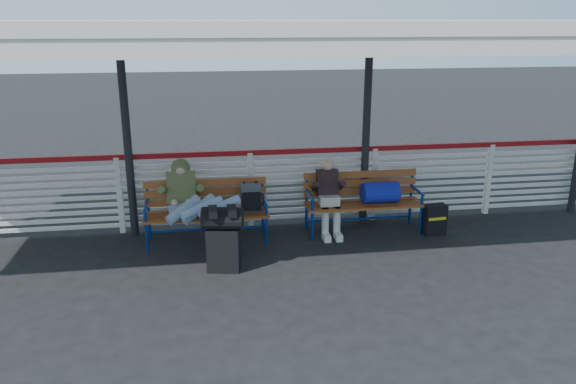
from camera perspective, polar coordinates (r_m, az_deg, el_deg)
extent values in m
plane|color=black|center=(7.31, -2.40, -8.60)|extent=(60.00, 60.00, 0.00)
cube|color=silver|center=(8.86, -3.82, 0.23)|extent=(12.00, 0.04, 1.04)
cube|color=maroon|center=(8.70, -3.90, 4.01)|extent=(12.00, 0.06, 0.08)
cube|color=silver|center=(7.48, -3.51, 16.41)|extent=(12.60, 3.60, 0.16)
cube|color=silver|center=(5.74, -1.81, 14.92)|extent=(12.60, 0.06, 0.30)
cylinder|color=black|center=(8.53, -16.03, 5.19)|extent=(0.12, 0.12, 3.00)
cylinder|color=black|center=(8.82, 7.94, 6.06)|extent=(0.12, 0.12, 3.00)
cube|color=black|center=(7.42, -6.56, -5.84)|extent=(0.46, 0.32, 0.58)
cylinder|color=black|center=(7.26, -6.68, -2.68)|extent=(0.57, 0.39, 0.29)
cube|color=#94431C|center=(8.25, -8.26, -2.31)|extent=(1.80, 0.50, 0.04)
cube|color=#94431C|center=(8.41, -8.37, 0.01)|extent=(1.80, 0.10, 0.40)
cylinder|color=navy|center=(8.18, -14.15, -4.51)|extent=(0.04, 0.04, 0.45)
cylinder|color=navy|center=(8.18, -2.21, -3.98)|extent=(0.04, 0.04, 0.45)
cylinder|color=navy|center=(8.55, -14.00, -1.95)|extent=(0.04, 0.04, 0.90)
cylinder|color=navy|center=(8.54, -2.58, -1.44)|extent=(0.04, 0.04, 0.90)
cube|color=#4B4D52|center=(8.22, -3.80, -0.59)|extent=(0.29, 0.18, 0.41)
cube|color=#94431C|center=(8.69, 7.74, -1.26)|extent=(1.80, 0.50, 0.04)
cube|color=#94431C|center=(8.85, 7.34, 0.93)|extent=(1.80, 0.10, 0.40)
cylinder|color=navy|center=(8.39, 2.47, -3.43)|extent=(0.04, 0.04, 0.45)
cylinder|color=navy|center=(8.86, 13.33, -2.76)|extent=(0.04, 0.04, 0.45)
cylinder|color=navy|center=(8.75, 1.90, -0.98)|extent=(0.04, 0.04, 0.90)
cylinder|color=navy|center=(9.20, 12.36, -0.46)|extent=(0.04, 0.04, 0.90)
cylinder|color=#0F148B|center=(8.71, 9.37, -0.04)|extent=(0.55, 0.32, 0.32)
cube|color=#859BB3|center=(8.27, -10.72, -1.71)|extent=(0.36, 0.26, 0.18)
cube|color=#4D562D|center=(8.39, -10.78, 0.41)|extent=(0.42, 0.38, 0.53)
sphere|color=#4D562D|center=(8.41, -10.87, 2.43)|extent=(0.28, 0.28, 0.28)
sphere|color=tan|center=(8.37, -10.87, 2.30)|extent=(0.21, 0.21, 0.21)
cube|color=black|center=(7.17, -7.65, -2.01)|extent=(0.11, 0.27, 0.10)
cube|color=black|center=(7.17, -5.73, -1.92)|extent=(0.11, 0.27, 0.10)
cube|color=beige|center=(8.56, 4.17, -0.87)|extent=(0.30, 0.24, 0.16)
cube|color=black|center=(8.62, 4.00, 0.99)|extent=(0.32, 0.23, 0.42)
sphere|color=tan|center=(8.57, 4.01, 2.77)|extent=(0.19, 0.19, 0.19)
cylinder|color=beige|center=(8.47, 3.80, -3.14)|extent=(0.11, 0.11, 0.46)
cylinder|color=beige|center=(8.51, 4.98, -3.07)|extent=(0.11, 0.11, 0.46)
cube|color=silver|center=(8.45, 3.92, -4.58)|extent=(0.10, 0.24, 0.10)
cube|color=silver|center=(8.49, 5.11, -4.50)|extent=(0.10, 0.24, 0.10)
cube|color=black|center=(8.89, 14.65, -2.72)|extent=(0.35, 0.22, 0.47)
cube|color=gold|center=(8.78, 14.94, -2.66)|extent=(0.28, 0.05, 0.04)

